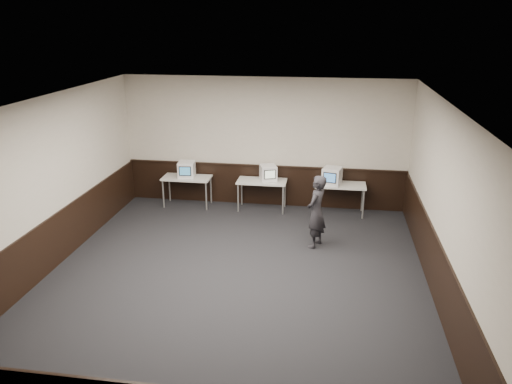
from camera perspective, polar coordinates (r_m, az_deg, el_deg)
floor at (r=9.22m, az=-2.51°, el=-9.99°), size 8.00×8.00×0.00m
ceiling at (r=8.15m, az=-2.84°, el=10.05°), size 8.00×8.00×0.00m
back_wall at (r=12.34m, az=0.95°, el=5.65°), size 7.00×0.00×7.00m
front_wall at (r=5.11m, az=-11.75°, el=-15.80°), size 7.00×0.00×7.00m
left_wall at (r=9.83m, az=-23.11°, el=0.50°), size 0.00×8.00×8.00m
right_wall at (r=8.61m, az=20.83°, el=-1.74°), size 0.00×8.00×8.00m
wainscot_back at (r=12.63m, az=0.91°, el=0.77°), size 6.98×0.04×1.00m
wainscot_left at (r=10.20m, az=-22.21°, el=-5.37°), size 0.04×7.98×1.00m
wainscot_right at (r=9.04m, az=19.88°, el=-8.26°), size 0.04×7.98×1.00m
wainscot_rail at (r=12.45m, az=0.91°, el=3.01°), size 6.98×0.06×0.04m
desk_left at (r=12.60m, az=-7.91°, el=1.40°), size 1.20×0.60×0.75m
desk_center at (r=12.21m, az=0.68°, el=1.01°), size 1.20×0.60×0.75m
desk_right at (r=12.11m, az=9.61°, el=0.57°), size 1.20×0.60×0.75m
emac_left at (r=12.51m, az=-7.94°, el=2.57°), size 0.44×0.46×0.40m
emac_center at (r=12.16m, az=1.41°, el=2.21°), size 0.49×0.50×0.38m
emac_right at (r=11.98m, az=8.68°, el=1.82°), size 0.51×0.52×0.42m
person at (r=10.26m, az=6.90°, el=-2.23°), size 0.55×0.66×1.54m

